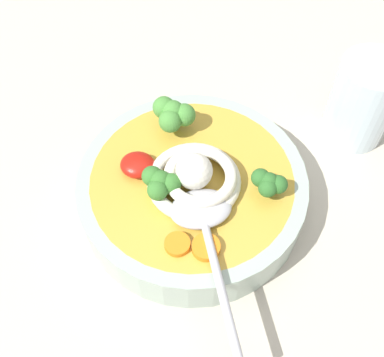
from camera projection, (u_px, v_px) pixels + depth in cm
name	position (u px, v px, depth cm)	size (l,w,h in cm)	color
table_slab	(210.00, 221.00, 53.15)	(99.15, 99.15, 3.95)	#BCB29E
soup_bowl	(192.00, 191.00, 50.14)	(23.66, 23.66, 4.80)	#9EB2A3
noodle_pile	(195.00, 179.00, 46.61)	(10.35, 10.15, 4.16)	silver
soup_spoon	(204.00, 221.00, 44.49)	(10.24, 17.06, 1.60)	#B7B7BC
chili_sauce_dollop	(138.00, 165.00, 48.20)	(3.60, 3.24, 1.62)	#B2190F
broccoli_floret_beside_chili	(160.00, 183.00, 45.52)	(4.01, 3.45, 3.17)	#7A9E60
broccoli_floret_near_spoon	(269.00, 184.00, 45.69)	(3.65, 3.14, 2.88)	#7A9E60
broccoli_floret_beside_noodles	(173.00, 114.00, 50.06)	(4.75, 4.09, 3.76)	#7A9E60
carrot_slice_front	(177.00, 244.00, 43.66)	(2.42, 2.42, 0.64)	orange
carrot_slice_center	(206.00, 247.00, 43.40)	(2.65, 2.65, 0.78)	orange
drinking_glass	(363.00, 101.00, 53.84)	(7.36, 7.36, 10.37)	silver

